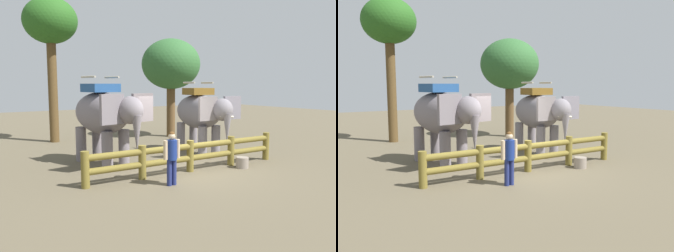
% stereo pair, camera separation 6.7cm
% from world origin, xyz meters
% --- Properties ---
extents(ground_plane, '(60.00, 60.00, 0.00)m').
position_xyz_m(ground_plane, '(0.00, 0.00, 0.00)').
color(ground_plane, brown).
extents(log_fence, '(7.42, 0.47, 1.05)m').
position_xyz_m(log_fence, '(-0.00, -0.17, 0.61)').
color(log_fence, brown).
rests_on(log_fence, ground).
extents(elephant_near_left, '(2.24, 3.80, 3.20)m').
position_xyz_m(elephant_near_left, '(-1.90, 2.42, 1.80)').
color(elephant_near_left, slate).
rests_on(elephant_near_left, ground).
extents(elephant_center, '(2.00, 3.51, 3.01)m').
position_xyz_m(elephant_center, '(2.31, 2.13, 1.69)').
color(elephant_center, slate).
rests_on(elephant_center, ground).
extents(tourist_woman_in_black, '(0.55, 0.31, 1.57)m').
position_xyz_m(tourist_woman_in_black, '(-1.41, -1.15, 0.91)').
color(tourist_woman_in_black, navy).
rests_on(tourist_woman_in_black, ground).
extents(tree_far_left, '(3.21, 3.21, 5.37)m').
position_xyz_m(tree_far_left, '(3.90, 6.75, 3.95)').
color(tree_far_left, brown).
rests_on(tree_far_left, ground).
extents(tree_back_center, '(2.63, 2.63, 7.11)m').
position_xyz_m(tree_back_center, '(-2.06, 8.45, 5.77)').
color(tree_back_center, brown).
rests_on(tree_back_center, ground).
extents(feed_bucket, '(0.44, 0.44, 0.38)m').
position_xyz_m(feed_bucket, '(1.83, -0.76, 0.19)').
color(feed_bucket, gray).
rests_on(feed_bucket, ground).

